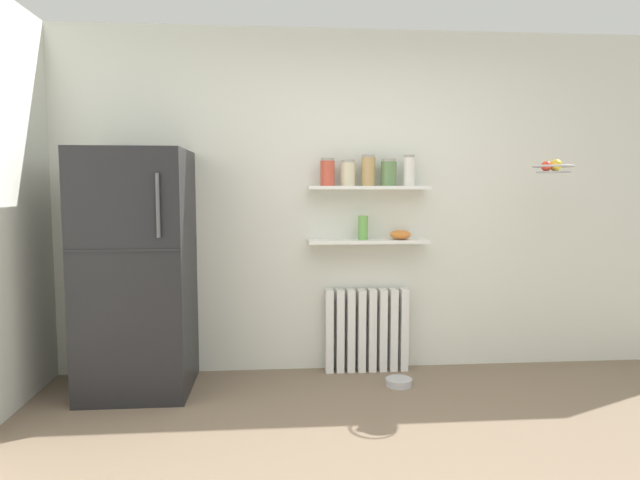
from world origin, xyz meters
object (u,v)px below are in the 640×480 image
object	(u,v)px
storage_jar_4	(409,171)
hanging_fruit_basket	(553,167)
radiator	(366,330)
storage_jar_0	(327,172)
vase	(363,228)
refrigerator	(137,272)
storage_jar_2	(368,171)
storage_jar_1	(348,173)
shelf_bowl	(400,235)
storage_jar_3	(389,173)
pet_food_bowl	(399,382)

from	to	relation	value
storage_jar_4	hanging_fruit_basket	xyz separation A→B (m)	(0.94, -0.36, 0.02)
radiator	hanging_fruit_basket	bearing A→B (deg)	-17.48
storage_jar_0	vase	world-z (taller)	storage_jar_0
refrigerator	storage_jar_2	distance (m)	1.81
storage_jar_2	storage_jar_0	bearing A→B (deg)	180.00
storage_jar_1	shelf_bowl	xyz separation A→B (m)	(0.40, 0.00, -0.46)
storage_jar_1	vase	distance (m)	0.42
storage_jar_2	hanging_fruit_basket	bearing A→B (deg)	-16.21
storage_jar_1	vase	bearing A→B (deg)	0.00
storage_jar_2	vase	xyz separation A→B (m)	(-0.04, -0.00, -0.43)
storage_jar_0	storage_jar_4	world-z (taller)	storage_jar_4
storage_jar_3	shelf_bowl	size ratio (longest dim) A/B	1.27
vase	pet_food_bowl	distance (m)	1.16
storage_jar_4	shelf_bowl	world-z (taller)	storage_jar_4
pet_food_bowl	hanging_fruit_basket	xyz separation A→B (m)	(1.07, -0.04, 1.53)
refrigerator	shelf_bowl	world-z (taller)	refrigerator
storage_jar_0	pet_food_bowl	distance (m)	1.61
radiator	pet_food_bowl	distance (m)	0.49
vase	hanging_fruit_basket	xyz separation A→B (m)	(1.28, -0.36, 0.44)
radiator	pet_food_bowl	size ratio (longest dim) A/B	3.34
vase	pet_food_bowl	bearing A→B (deg)	-56.23
storage_jar_4	shelf_bowl	xyz separation A→B (m)	(-0.06, 0.00, -0.48)
storage_jar_0	storage_jar_3	bearing A→B (deg)	-0.00
storage_jar_1	storage_jar_0	bearing A→B (deg)	180.00
storage_jar_1	storage_jar_3	world-z (taller)	storage_jar_3
radiator	storage_jar_0	bearing A→B (deg)	-174.43
storage_jar_3	hanging_fruit_basket	xyz separation A→B (m)	(1.09, -0.36, 0.03)
storage_jar_1	storage_jar_2	world-z (taller)	storage_jar_2
storage_jar_2	shelf_bowl	distance (m)	0.54
radiator	storage_jar_1	xyz separation A→B (m)	(-0.15, -0.03, 1.20)
refrigerator	radiator	distance (m)	1.75
radiator	storage_jar_4	xyz separation A→B (m)	(0.31, -0.03, 1.22)
storage_jar_0	storage_jar_2	distance (m)	0.31
refrigerator	storage_jar_3	xyz separation A→B (m)	(1.80, 0.24, 0.69)
storage_jar_0	pet_food_bowl	xyz separation A→B (m)	(0.48, -0.32, -1.50)
storage_jar_0	vase	bearing A→B (deg)	-0.00
pet_food_bowl	hanging_fruit_basket	bearing A→B (deg)	-2.13
storage_jar_1	pet_food_bowl	size ratio (longest dim) A/B	1.01
shelf_bowl	storage_jar_1	bearing A→B (deg)	-180.00
storage_jar_0	storage_jar_2	xyz separation A→B (m)	(0.31, 0.00, 0.01)
radiator	vase	xyz separation A→B (m)	(-0.04, -0.03, 0.80)
storage_jar_4	hanging_fruit_basket	distance (m)	1.00
vase	storage_jar_2	bearing A→B (deg)	0.00
storage_jar_0	pet_food_bowl	world-z (taller)	storage_jar_0
storage_jar_3	pet_food_bowl	distance (m)	1.53
storage_jar_0	storage_jar_4	distance (m)	0.62
shelf_bowl	storage_jar_3	bearing A→B (deg)	180.00
refrigerator	hanging_fruit_basket	xyz separation A→B (m)	(2.89, -0.12, 0.72)
storage_jar_0	storage_jar_4	size ratio (longest dim) A/B	0.89
vase	pet_food_bowl	world-z (taller)	vase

